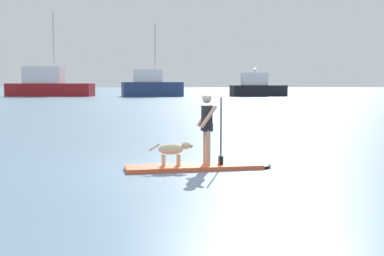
% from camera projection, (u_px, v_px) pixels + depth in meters
% --- Properties ---
extents(ground_plane, '(400.00, 400.00, 0.00)m').
position_uv_depth(ground_plane, '(194.00, 169.00, 12.27)').
color(ground_plane, slate).
extents(paddleboard, '(3.62, 1.30, 0.10)m').
position_uv_depth(paddleboard, '(203.00, 167.00, 12.31)').
color(paddleboard, '#E55933').
rests_on(paddleboard, ground_plane).
extents(person_paddler, '(0.64, 0.53, 1.70)m').
position_uv_depth(person_paddler, '(207.00, 124.00, 12.24)').
color(person_paddler, tan).
rests_on(person_paddler, paddleboard).
extents(dog, '(1.06, 0.31, 0.57)m').
position_uv_depth(dog, '(173.00, 150.00, 12.13)').
color(dog, '#CCB78C').
rests_on(dog, paddleboard).
extents(moored_boat_far_port, '(13.03, 5.18, 12.53)m').
position_uv_depth(moored_boat_far_port, '(48.00, 85.00, 76.34)').
color(moored_boat_far_port, maroon).
rests_on(moored_boat_far_port, ground_plane).
extents(moored_boat_far_starboard, '(9.15, 5.08, 10.56)m').
position_uv_depth(moored_boat_far_starboard, '(151.00, 86.00, 74.98)').
color(moored_boat_far_starboard, navy).
rests_on(moored_boat_far_starboard, ground_plane).
extents(moored_boat_center, '(8.52, 3.75, 4.13)m').
position_uv_depth(moored_boat_center, '(257.00, 87.00, 76.45)').
color(moored_boat_center, black).
rests_on(moored_boat_center, ground_plane).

